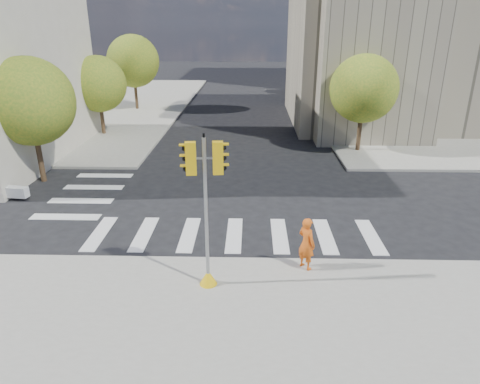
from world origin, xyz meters
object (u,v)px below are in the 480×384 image
object	(u,v)px
lamp_near	(358,73)
traffic_signal	(207,225)
photographer	(307,243)
lamp_far	(326,58)

from	to	relation	value
lamp_near	traffic_signal	bearing A→B (deg)	-114.06
traffic_signal	photographer	distance (m)	3.55
traffic_signal	photographer	bearing A→B (deg)	12.75
photographer	lamp_far	bearing A→B (deg)	-50.48
photographer	traffic_signal	bearing A→B (deg)	67.75
lamp_near	traffic_signal	distance (m)	21.66
lamp_near	lamp_far	size ratio (longest dim) A/B	1.00
lamp_near	lamp_far	bearing A→B (deg)	90.00
lamp_near	lamp_far	distance (m)	14.00
lamp_far	photographer	size ratio (longest dim) A/B	4.42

